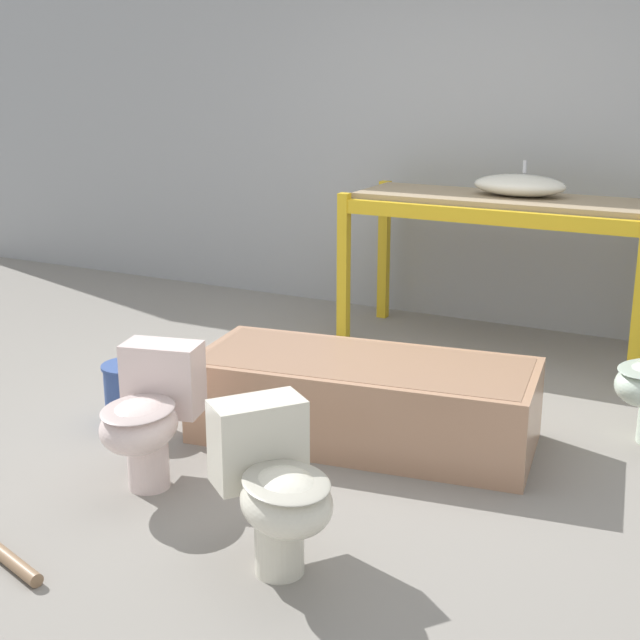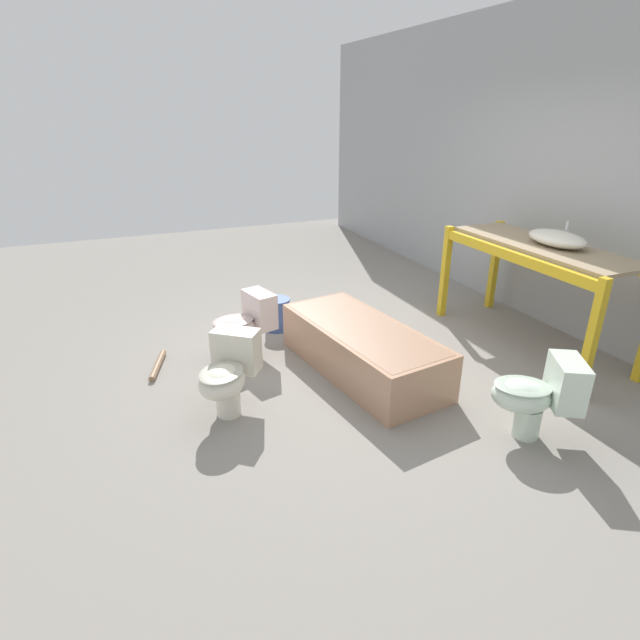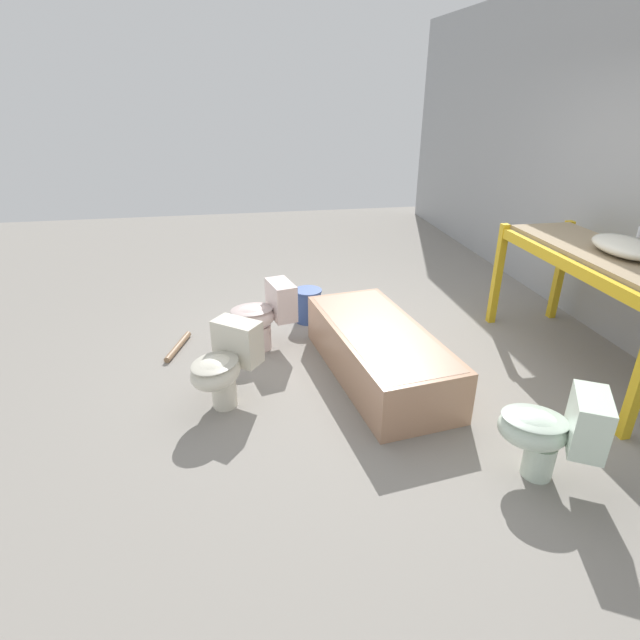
% 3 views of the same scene
% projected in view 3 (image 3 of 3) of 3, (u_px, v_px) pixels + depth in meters
% --- Properties ---
extents(ground_plane, '(12.00, 12.00, 0.00)m').
position_uv_depth(ground_plane, '(386.00, 363.00, 4.35)').
color(ground_plane, gray).
extents(shelving_rack, '(1.97, 0.75, 1.01)m').
position_uv_depth(shelving_rack, '(602.00, 271.00, 3.97)').
color(shelving_rack, gold).
rests_on(shelving_rack, ground_plane).
extents(sink_basin, '(0.59, 0.35, 0.22)m').
position_uv_depth(sink_basin, '(624.00, 247.00, 3.79)').
color(sink_basin, silver).
rests_on(sink_basin, shelving_rack).
extents(bathtub_main, '(1.76, 0.93, 0.42)m').
position_uv_depth(bathtub_main, '(379.00, 349.00, 4.07)').
color(bathtub_main, tan).
rests_on(bathtub_main, ground_plane).
extents(toilet_near, '(0.66, 0.62, 0.61)m').
position_uv_depth(toilet_near, '(225.00, 363.00, 3.65)').
color(toilet_near, silver).
rests_on(toilet_near, ground_plane).
extents(toilet_far, '(0.46, 0.64, 0.61)m').
position_uv_depth(toilet_far, '(264.00, 313.00, 4.46)').
color(toilet_far, silver).
rests_on(toilet_far, ground_plane).
extents(toilet_extra, '(0.58, 0.67, 0.61)m').
position_uv_depth(toilet_extra, '(552.00, 430.00, 2.94)').
color(toilet_extra, silver).
rests_on(toilet_extra, ground_plane).
extents(bucket_white, '(0.28, 0.28, 0.34)m').
position_uv_depth(bucket_white, '(308.00, 305.00, 5.06)').
color(bucket_white, '#334C8C').
rests_on(bucket_white, ground_plane).
extents(loose_pipe, '(0.51, 0.21, 0.05)m').
position_uv_depth(loose_pipe, '(178.00, 346.00, 4.57)').
color(loose_pipe, '#8C6B4C').
rests_on(loose_pipe, ground_plane).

